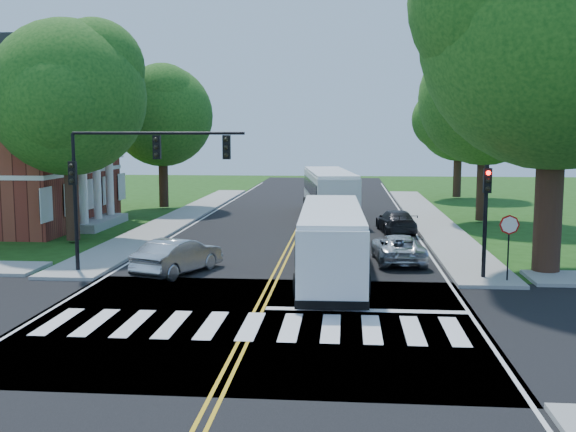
# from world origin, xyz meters

# --- Properties ---
(ground) EXTENTS (140.00, 140.00, 0.00)m
(ground) POSITION_xyz_m (0.00, 0.00, 0.00)
(ground) COLOR #1C4110
(ground) RESTS_ON ground
(road) EXTENTS (14.00, 96.00, 0.01)m
(road) POSITION_xyz_m (0.00, 18.00, 0.01)
(road) COLOR black
(road) RESTS_ON ground
(cross_road) EXTENTS (60.00, 12.00, 0.01)m
(cross_road) POSITION_xyz_m (0.00, 0.00, 0.01)
(cross_road) COLOR black
(cross_road) RESTS_ON ground
(center_line) EXTENTS (0.36, 70.00, 0.01)m
(center_line) POSITION_xyz_m (0.00, 22.00, 0.01)
(center_line) COLOR gold
(center_line) RESTS_ON road
(edge_line_w) EXTENTS (0.12, 70.00, 0.01)m
(edge_line_w) POSITION_xyz_m (-6.80, 22.00, 0.01)
(edge_line_w) COLOR silver
(edge_line_w) RESTS_ON road
(edge_line_e) EXTENTS (0.12, 70.00, 0.01)m
(edge_line_e) POSITION_xyz_m (6.80, 22.00, 0.01)
(edge_line_e) COLOR silver
(edge_line_e) RESTS_ON road
(crosswalk) EXTENTS (12.60, 3.00, 0.01)m
(crosswalk) POSITION_xyz_m (0.00, -0.50, 0.02)
(crosswalk) COLOR silver
(crosswalk) RESTS_ON road
(stop_bar) EXTENTS (6.60, 0.40, 0.01)m
(stop_bar) POSITION_xyz_m (3.50, 1.60, 0.02)
(stop_bar) COLOR silver
(stop_bar) RESTS_ON road
(sidewalk_nw) EXTENTS (2.60, 40.00, 0.15)m
(sidewalk_nw) POSITION_xyz_m (-8.30, 25.00, 0.07)
(sidewalk_nw) COLOR gray
(sidewalk_nw) RESTS_ON ground
(sidewalk_ne) EXTENTS (2.60, 40.00, 0.15)m
(sidewalk_ne) POSITION_xyz_m (8.30, 25.00, 0.07)
(sidewalk_ne) COLOR gray
(sidewalk_ne) RESTS_ON ground
(tree_ne_big) EXTENTS (10.80, 10.80, 14.91)m
(tree_ne_big) POSITION_xyz_m (11.00, 8.00, 9.62)
(tree_ne_big) COLOR #321B14
(tree_ne_big) RESTS_ON ground
(tree_west_near) EXTENTS (8.00, 8.00, 11.40)m
(tree_west_near) POSITION_xyz_m (-11.50, 14.00, 7.53)
(tree_west_near) COLOR #321B14
(tree_west_near) RESTS_ON ground
(tree_west_far) EXTENTS (7.60, 7.60, 10.67)m
(tree_west_far) POSITION_xyz_m (-11.00, 30.00, 7.00)
(tree_west_far) COLOR #321B14
(tree_west_far) RESTS_ON ground
(tree_east_mid) EXTENTS (8.40, 8.40, 11.93)m
(tree_east_mid) POSITION_xyz_m (11.50, 24.00, 7.86)
(tree_east_mid) COLOR #321B14
(tree_east_mid) RESTS_ON ground
(tree_east_far) EXTENTS (7.20, 7.20, 10.34)m
(tree_east_far) POSITION_xyz_m (12.50, 40.00, 6.86)
(tree_east_far) COLOR #321B14
(tree_east_far) RESTS_ON ground
(signal_nw) EXTENTS (7.15, 0.46, 5.66)m
(signal_nw) POSITION_xyz_m (-5.86, 6.43, 4.38)
(signal_nw) COLOR black
(signal_nw) RESTS_ON ground
(signal_ne) EXTENTS (0.30, 0.46, 4.40)m
(signal_ne) POSITION_xyz_m (8.20, 6.44, 2.96)
(signal_ne) COLOR black
(signal_ne) RESTS_ON ground
(stop_sign) EXTENTS (0.76, 0.08, 2.53)m
(stop_sign) POSITION_xyz_m (9.00, 5.98, 2.03)
(stop_sign) COLOR black
(stop_sign) RESTS_ON ground
(bus_lead) EXTENTS (2.88, 11.02, 2.83)m
(bus_lead) POSITION_xyz_m (2.25, 6.43, 1.51)
(bus_lead) COLOR white
(bus_lead) RESTS_ON road
(bus_follow) EXTENTS (4.19, 12.50, 3.17)m
(bus_follow) POSITION_xyz_m (1.65, 25.97, 1.69)
(bus_follow) COLOR white
(bus_follow) RESTS_ON road
(hatchback) EXTENTS (3.08, 4.71, 1.47)m
(hatchback) POSITION_xyz_m (-4.03, 6.75, 0.74)
(hatchback) COLOR #ABAEB2
(hatchback) RESTS_ON road
(suv) EXTENTS (2.35, 4.62, 1.25)m
(suv) POSITION_xyz_m (5.15, 10.01, 0.64)
(suv) COLOR silver
(suv) RESTS_ON road
(dark_sedan) EXTENTS (2.34, 4.70, 1.31)m
(dark_sedan) POSITION_xyz_m (5.71, 19.07, 0.67)
(dark_sedan) COLOR black
(dark_sedan) RESTS_ON road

